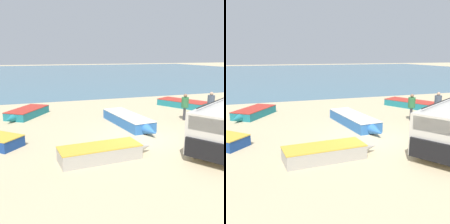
# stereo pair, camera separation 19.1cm
# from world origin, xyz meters

# --- Properties ---
(ground_plane) EXTENTS (200.00, 200.00, 0.00)m
(ground_plane) POSITION_xyz_m (0.00, 0.00, 0.00)
(ground_plane) COLOR tan
(sea_water) EXTENTS (120.00, 80.00, 0.01)m
(sea_water) POSITION_xyz_m (0.00, 52.00, 0.00)
(sea_water) COLOR #477084
(sea_water) RESTS_ON ground_plane
(fishing_rowboat_0) EXTENTS (1.80, 5.47, 0.63)m
(fishing_rowboat_0) POSITION_xyz_m (0.46, 2.50, 0.31)
(fishing_rowboat_0) COLOR #2D66AD
(fishing_rowboat_0) RESTS_ON ground_plane
(fishing_rowboat_2) EXTENTS (4.13, 1.44, 0.60)m
(fishing_rowboat_2) POSITION_xyz_m (-2.53, -2.04, 0.30)
(fishing_rowboat_2) COLOR #ADA89E
(fishing_rowboat_2) RESTS_ON ground_plane
(fishing_rowboat_3) EXTENTS (3.13, 3.88, 0.55)m
(fishing_rowboat_3) POSITION_xyz_m (-5.39, 6.87, 0.28)
(fishing_rowboat_3) COLOR #1E757F
(fishing_rowboat_3) RESTS_ON ground_plane
(fishing_rowboat_4) EXTENTS (3.32, 4.74, 0.55)m
(fishing_rowboat_4) POSITION_xyz_m (6.93, 6.29, 0.27)
(fishing_rowboat_4) COLOR #1E757F
(fishing_rowboat_4) RESTS_ON ground_plane
(fisherman_2) EXTENTS (0.46, 0.46, 1.77)m
(fisherman_2) POSITION_xyz_m (6.50, 2.57, 1.06)
(fisherman_2) COLOR #38383D
(fisherman_2) RESTS_ON ground_plane
(fisherman_3) EXTENTS (0.46, 0.46, 1.74)m
(fisherman_3) POSITION_xyz_m (4.45, 2.58, 1.04)
(fisherman_3) COLOR #38383D
(fisherman_3) RESTS_ON ground_plane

